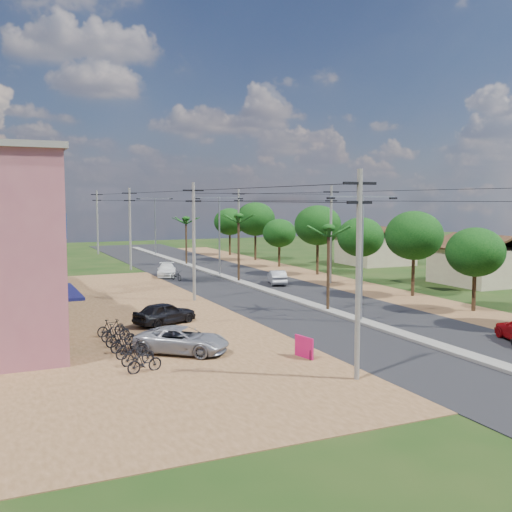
{
  "coord_description": "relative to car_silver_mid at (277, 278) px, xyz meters",
  "views": [
    {
      "loc": [
        -21.26,
        -31.11,
        7.73
      ],
      "look_at": [
        -0.76,
        14.38,
        3.0
      ],
      "focal_mm": 42.0,
      "sensor_mm": 36.0,
      "label": 1
    }
  ],
  "objects": [
    {
      "name": "ground",
      "position": [
        -2.65,
        -17.31,
        -0.64
      ],
      "size": [
        160.0,
        160.0,
        0.0
      ],
      "primitive_type": "plane",
      "color": "black",
      "rests_on": "ground"
    },
    {
      "name": "road",
      "position": [
        -2.65,
        -2.31,
        -0.62
      ],
      "size": [
        12.0,
        110.0,
        0.04
      ],
      "primitive_type": "cube",
      "color": "black",
      "rests_on": "ground"
    },
    {
      "name": "median",
      "position": [
        -2.65,
        0.69,
        -0.55
      ],
      "size": [
        1.0,
        90.0,
        0.18
      ],
      "primitive_type": "cube",
      "color": "#605E56",
      "rests_on": "ground"
    },
    {
      "name": "dirt_lot_west",
      "position": [
        -17.65,
        -9.31,
        -0.62
      ],
      "size": [
        18.0,
        46.0,
        0.04
      ],
      "primitive_type": "cube",
      "color": "brown",
      "rests_on": "ground"
    },
    {
      "name": "dirt_shoulder_east",
      "position": [
        5.85,
        -2.31,
        -0.62
      ],
      "size": [
        5.0,
        90.0,
        0.03
      ],
      "primitive_type": "cube",
      "color": "brown",
      "rests_on": "ground"
    },
    {
      "name": "house_east_near",
      "position": [
        17.35,
        -7.31,
        1.76
      ],
      "size": [
        7.6,
        7.5,
        4.6
      ],
      "color": "tan",
      "rests_on": "ground"
    },
    {
      "name": "house_east_far",
      "position": [
        18.35,
        10.69,
        1.76
      ],
      "size": [
        7.6,
        7.5,
        4.6
      ],
      "color": "tan",
      "rests_on": "ground"
    },
    {
      "name": "tree_east_b",
      "position": [
        6.65,
        -17.31,
        3.48
      ],
      "size": [
        4.0,
        4.0,
        5.83
      ],
      "color": "black",
      "rests_on": "ground"
    },
    {
      "name": "tree_east_c",
      "position": [
        7.05,
        -10.31,
        4.23
      ],
      "size": [
        4.6,
        4.6,
        6.83
      ],
      "color": "black",
      "rests_on": "ground"
    },
    {
      "name": "tree_east_d",
      "position": [
        6.75,
        -3.31,
        3.7
      ],
      "size": [
        4.2,
        4.2,
        6.13
      ],
      "color": "black",
      "rests_on": "ground"
    },
    {
      "name": "tree_east_e",
      "position": [
        6.95,
        4.69,
        4.45
      ],
      "size": [
        4.8,
        4.8,
        7.14
      ],
      "color": "black",
      "rests_on": "ground"
    },
    {
      "name": "tree_east_f",
      "position": [
        6.55,
        12.69,
        3.25
      ],
      "size": [
        3.8,
        3.8,
        5.52
      ],
      "color": "black",
      "rests_on": "ground"
    },
    {
      "name": "tree_east_g",
      "position": [
        7.15,
        20.69,
        4.6
      ],
      "size": [
        5.0,
        5.0,
        7.38
      ],
      "color": "black",
      "rests_on": "ground"
    },
    {
      "name": "tree_east_h",
      "position": [
        6.85,
        28.69,
        4.0
      ],
      "size": [
        4.4,
        4.4,
        6.52
      ],
      "color": "black",
      "rests_on": "ground"
    },
    {
      "name": "palm_median_near",
      "position": [
        -2.65,
        -13.31,
        4.9
      ],
      "size": [
        2.0,
        2.0,
        6.15
      ],
      "color": "black",
      "rests_on": "ground"
    },
    {
      "name": "palm_median_mid",
      "position": [
        -2.65,
        2.69,
        5.26
      ],
      "size": [
        2.0,
        2.0,
        6.55
      ],
      "color": "black",
      "rests_on": "ground"
    },
    {
      "name": "palm_median_far",
      "position": [
        -2.65,
        18.69,
        4.62
      ],
      "size": [
        2.0,
        2.0,
        5.85
      ],
      "color": "black",
      "rests_on": "ground"
    },
    {
      "name": "streetlight_near",
      "position": [
        -2.65,
        -17.31,
        4.15
      ],
      "size": [
        5.1,
        0.18,
        8.0
      ],
      "color": "gray",
      "rests_on": "ground"
    },
    {
      "name": "streetlight_mid",
      "position": [
        -2.65,
        7.69,
        4.15
      ],
      "size": [
        5.1,
        0.18,
        8.0
      ],
      "color": "gray",
      "rests_on": "ground"
    },
    {
      "name": "streetlight_far",
      "position": [
        -2.65,
        32.69,
        4.15
      ],
      "size": [
        5.1,
        0.18,
        8.0
      ],
      "color": "gray",
      "rests_on": "ground"
    },
    {
      "name": "utility_pole_w_a",
      "position": [
        -9.65,
        -27.31,
        4.12
      ],
      "size": [
        1.6,
        0.24,
        9.0
      ],
      "color": "#605E56",
      "rests_on": "ground"
    },
    {
      "name": "utility_pole_w_b",
      "position": [
        -9.65,
        -5.31,
        4.12
      ],
      "size": [
        1.6,
        0.24,
        9.0
      ],
      "color": "#605E56",
      "rests_on": "ground"
    },
    {
      "name": "utility_pole_w_c",
      "position": [
        -9.65,
        16.69,
        4.12
      ],
      "size": [
        1.6,
        0.24,
        9.0
      ],
      "color": "#605E56",
      "rests_on": "ground"
    },
    {
      "name": "utility_pole_w_d",
      "position": [
        -9.65,
        37.69,
        4.12
      ],
      "size": [
        1.6,
        0.24,
        9.0
      ],
      "color": "#605E56",
      "rests_on": "ground"
    },
    {
      "name": "utility_pole_e_b",
      "position": [
        4.85,
        -1.31,
        4.12
      ],
      "size": [
        1.6,
        0.24,
        9.0
      ],
      "color": "#605E56",
      "rests_on": "ground"
    },
    {
      "name": "utility_pole_e_c",
      "position": [
        4.85,
        20.69,
        4.12
      ],
      "size": [
        1.6,
        0.24,
        9.0
      ],
      "color": "#605E56",
      "rests_on": "ground"
    },
    {
      "name": "car_silver_mid",
      "position": [
        0.0,
        0.0,
        0.0
      ],
      "size": [
        2.47,
        4.09,
        1.27
      ],
      "primitive_type": "imported",
      "rotation": [
        0.0,
        0.0,
        2.83
      ],
      "color": "gray",
      "rests_on": "ground"
    },
    {
      "name": "car_white_far",
      "position": [
        -7.65,
        9.45,
        -0.0
      ],
      "size": [
        2.95,
        4.7,
        1.27
      ],
      "primitive_type": "imported",
      "rotation": [
        0.0,
        0.0,
        -0.29
      ],
      "color": "silver",
      "rests_on": "ground"
    },
    {
      "name": "car_parked_silver",
      "position": [
        -15.18,
        -20.01,
        0.02
      ],
      "size": [
        5.04,
        4.68,
        1.31
      ],
      "primitive_type": "imported",
      "rotation": [
        0.0,
        0.0,
        0.89
      ],
      "color": "gray",
      "rests_on": "ground"
    },
    {
      "name": "car_parked_dark",
      "position": [
        -14.09,
        -12.88,
        0.05
      ],
      "size": [
        4.38,
        3.0,
        1.38
      ],
      "primitive_type": "imported",
      "rotation": [
        0.0,
        0.0,
        1.94
      ],
      "color": "black",
      "rests_on": "ground"
    },
    {
      "name": "moto_rider_west_a",
      "position": [
        -7.65,
        6.08,
        -0.15
      ],
      "size": [
        1.03,
        1.97,
        0.98
      ],
      "primitive_type": "imported",
      "rotation": [
        0.0,
        0.0,
        0.21
      ],
      "color": "black",
      "rests_on": "ground"
    },
    {
      "name": "moto_rider_west_b",
      "position": [
        -3.85,
        11.98,
        -0.14
      ],
      "size": [
        0.99,
        1.7,
        0.98
      ],
      "primitive_type": "imported",
      "rotation": [
        0.0,
        0.0,
        -0.35
      ],
      "color": "black",
      "rests_on": "ground"
    },
    {
      "name": "roadside_sign",
      "position": [
        -10.03,
        -23.31,
        -0.1
      ],
      "size": [
        0.35,
        1.3,
        1.09
      ],
      "rotation": [
        0.0,
        0.0,
        0.2
      ],
      "color": "#B81150",
      "rests_on": "ground"
    },
    {
      "name": "parked_scooter_row",
      "position": [
        -17.72,
        -18.66,
        -0.14
      ],
      "size": [
        1.72,
        8.6,
        1.0
      ],
      "color": "black",
      "rests_on": "ground"
    }
  ]
}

